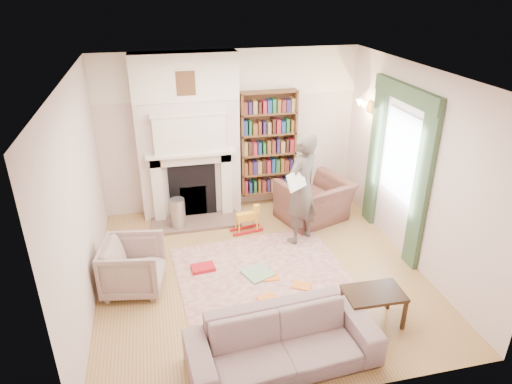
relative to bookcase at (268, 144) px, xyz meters
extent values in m
plane|color=olive|center=(-0.65, -2.12, -1.18)|extent=(4.50, 4.50, 0.00)
plane|color=white|center=(-0.65, -2.12, 1.62)|extent=(4.50, 4.50, 0.00)
plane|color=#F3DDD3|center=(-0.65, 0.13, 0.22)|extent=(4.50, 0.00, 4.50)
plane|color=#F3DDD3|center=(-0.65, -4.37, 0.22)|extent=(4.50, 0.00, 4.50)
plane|color=#F3DDD3|center=(-2.90, -2.12, 0.22)|extent=(0.00, 4.50, 4.50)
plane|color=#F3DDD3|center=(1.60, -2.12, 0.22)|extent=(0.00, 4.50, 4.50)
cube|color=#F3DDD3|center=(-1.40, -0.04, 0.22)|extent=(1.70, 0.35, 2.80)
cube|color=silver|center=(-1.40, -0.33, 0.04)|extent=(1.47, 0.24, 0.05)
cube|color=black|center=(-1.40, -0.24, -0.68)|extent=(0.80, 0.06, 0.96)
cube|color=silver|center=(-1.40, -0.31, 0.38)|extent=(1.15, 0.18, 0.62)
cube|color=brown|center=(0.00, 0.00, 0.00)|extent=(1.00, 0.24, 1.85)
cube|color=silver|center=(1.58, -1.72, 0.27)|extent=(0.02, 0.90, 1.30)
cube|color=#2E462D|center=(1.55, -2.42, 0.02)|extent=(0.07, 0.32, 2.40)
cube|color=#2E462D|center=(1.55, -1.02, 0.02)|extent=(0.07, 0.32, 2.40)
cube|color=#2E462D|center=(1.54, -1.72, 1.20)|extent=(0.09, 1.70, 0.24)
cube|color=beige|center=(-0.64, -2.08, -1.17)|extent=(2.49, 1.98, 0.01)
imported|color=#482D26|center=(0.62, -0.80, -0.81)|extent=(1.37, 1.29, 0.72)
imported|color=#B9AD99|center=(-2.39, -2.12, -0.82)|extent=(0.90, 0.88, 0.71)
imported|color=gray|center=(-0.81, -3.86, -0.88)|extent=(2.11, 0.96, 0.60)
imported|color=#504840|center=(0.17, -1.40, -0.27)|extent=(0.79, 0.73, 1.80)
cube|color=white|center=(0.02, -1.60, -0.03)|extent=(0.37, 0.31, 0.26)
cylinder|color=#ACAEB4|center=(-1.69, -0.61, -0.90)|extent=(0.32, 0.32, 0.55)
cube|color=#D1C849|center=(-0.70, -2.20, -1.15)|extent=(0.49, 0.49, 0.03)
cube|color=#B5141E|center=(-1.45, -1.91, -1.14)|extent=(0.35, 0.25, 0.06)
cube|color=red|center=(-0.54, -2.32, -1.16)|extent=(0.25, 0.20, 0.02)
cube|color=red|center=(-0.18, -2.61, -1.16)|extent=(0.30, 0.28, 0.02)
cube|color=red|center=(-0.70, -2.77, -1.16)|extent=(0.29, 0.26, 0.02)
camera|label=1|loc=(-1.93, -7.44, 2.66)|focal=32.00mm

